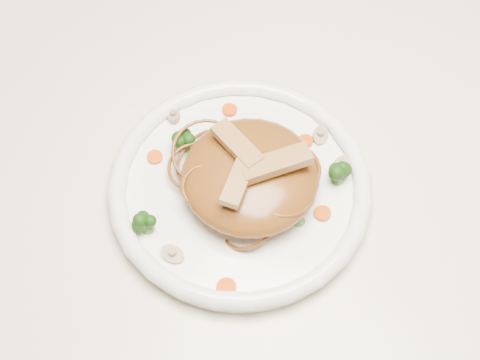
% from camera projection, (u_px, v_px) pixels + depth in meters
% --- Properties ---
extents(table, '(1.20, 0.80, 0.75)m').
position_uv_depth(table, '(313.00, 231.00, 0.84)').
color(table, beige).
rests_on(table, ground).
extents(plate, '(0.35, 0.35, 0.02)m').
position_uv_depth(plate, '(240.00, 190.00, 0.75)').
color(plate, white).
rests_on(plate, table).
extents(noodle_mound, '(0.16, 0.16, 0.05)m').
position_uv_depth(noodle_mound, '(250.00, 176.00, 0.71)').
color(noodle_mound, brown).
rests_on(noodle_mound, plate).
extents(chicken_a, '(0.07, 0.07, 0.01)m').
position_uv_depth(chicken_a, '(276.00, 163.00, 0.69)').
color(chicken_a, tan).
rests_on(chicken_a, noodle_mound).
extents(chicken_b, '(0.07, 0.05, 0.01)m').
position_uv_depth(chicken_b, '(237.00, 145.00, 0.70)').
color(chicken_b, tan).
rests_on(chicken_b, noodle_mound).
extents(chicken_c, '(0.03, 0.06, 0.01)m').
position_uv_depth(chicken_c, '(239.00, 180.00, 0.68)').
color(chicken_c, tan).
rests_on(chicken_c, noodle_mound).
extents(broccoli_0, '(0.03, 0.03, 0.03)m').
position_uv_depth(broccoli_0, '(339.00, 173.00, 0.73)').
color(broccoli_0, '#1C450E').
rests_on(broccoli_0, plate).
extents(broccoli_1, '(0.04, 0.04, 0.03)m').
position_uv_depth(broccoli_1, '(183.00, 140.00, 0.75)').
color(broccoli_1, '#1C450E').
rests_on(broccoli_1, plate).
extents(broccoli_2, '(0.03, 0.03, 0.03)m').
position_uv_depth(broccoli_2, '(146.00, 222.00, 0.70)').
color(broccoli_2, '#1C450E').
rests_on(broccoli_2, plate).
extents(broccoli_3, '(0.03, 0.03, 0.03)m').
position_uv_depth(broccoli_3, '(300.00, 215.00, 0.70)').
color(broccoli_3, '#1C450E').
rests_on(broccoli_3, plate).
extents(carrot_0, '(0.02, 0.02, 0.00)m').
position_uv_depth(carrot_0, '(305.00, 141.00, 0.77)').
color(carrot_0, '#D74307').
rests_on(carrot_0, plate).
extents(carrot_1, '(0.02, 0.02, 0.00)m').
position_uv_depth(carrot_1, '(155.00, 157.00, 0.75)').
color(carrot_1, '#D74307').
rests_on(carrot_1, plate).
extents(carrot_2, '(0.02, 0.02, 0.00)m').
position_uv_depth(carrot_2, '(322.00, 213.00, 0.72)').
color(carrot_2, '#D74307').
rests_on(carrot_2, plate).
extents(carrot_3, '(0.02, 0.02, 0.00)m').
position_uv_depth(carrot_3, '(230.00, 110.00, 0.79)').
color(carrot_3, '#D74307').
rests_on(carrot_3, plate).
extents(carrot_4, '(0.02, 0.02, 0.00)m').
position_uv_depth(carrot_4, '(226.00, 287.00, 0.68)').
color(carrot_4, '#D74307').
rests_on(carrot_4, plate).
extents(mushroom_0, '(0.03, 0.03, 0.01)m').
position_uv_depth(mushroom_0, '(173.00, 254.00, 0.69)').
color(mushroom_0, tan).
rests_on(mushroom_0, plate).
extents(mushroom_1, '(0.03, 0.03, 0.01)m').
position_uv_depth(mushroom_1, '(342.00, 166.00, 0.75)').
color(mushroom_1, tan).
rests_on(mushroom_1, plate).
extents(mushroom_2, '(0.03, 0.03, 0.01)m').
position_uv_depth(mushroom_2, '(174.00, 116.00, 0.78)').
color(mushroom_2, tan).
rests_on(mushroom_2, plate).
extents(mushroom_3, '(0.03, 0.03, 0.01)m').
position_uv_depth(mushroom_3, '(320.00, 135.00, 0.77)').
color(mushroom_3, tan).
rests_on(mushroom_3, plate).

